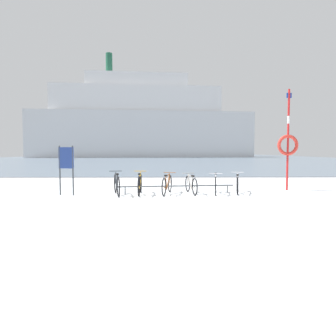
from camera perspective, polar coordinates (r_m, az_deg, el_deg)
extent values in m
cube|color=silver|center=(6.39, 1.11, -11.19)|extent=(80.00, 22.00, 0.08)
cube|color=slate|center=(72.20, -0.48, 2.09)|extent=(80.00, 110.00, 0.08)
cube|color=#47474C|center=(17.26, 0.00, -1.91)|extent=(80.00, 0.50, 0.05)
cylinder|color=#4C5156|center=(10.67, 1.86, -3.56)|extent=(4.22, 0.52, 0.05)
cylinder|color=#4C5156|center=(10.56, -8.44, -4.43)|extent=(0.04, 0.04, 0.28)
cylinder|color=#4C5156|center=(11.14, 11.62, -4.06)|extent=(0.04, 0.04, 0.28)
torus|color=black|center=(10.96, -10.33, -3.02)|extent=(0.23, 0.70, 0.71)
torus|color=black|center=(9.94, -9.74, -3.67)|extent=(0.23, 0.70, 0.71)
cylinder|color=#1E2328|center=(10.62, -10.16, -2.53)|extent=(0.18, 0.54, 0.60)
cylinder|color=#1E2328|center=(10.29, -9.97, -2.85)|extent=(0.08, 0.19, 0.54)
cylinder|color=#1E2328|center=(10.52, -10.13, -1.13)|extent=(0.21, 0.66, 0.09)
cylinder|color=#1E2328|center=(10.17, -9.87, -3.97)|extent=(0.15, 0.45, 0.19)
cylinder|color=#1E2328|center=(10.90, -10.32, -1.95)|extent=(0.06, 0.12, 0.43)
cube|color=black|center=(10.18, -9.94, -1.19)|extent=(0.13, 0.21, 0.05)
cylinder|color=#1E2328|center=(10.85, -10.31, -0.60)|extent=(0.45, 0.14, 0.02)
torus|color=black|center=(10.99, -5.41, -2.98)|extent=(0.06, 0.71, 0.71)
torus|color=black|center=(10.02, -5.76, -3.60)|extent=(0.06, 0.71, 0.71)
cylinder|color=gold|center=(10.66, -5.52, -2.50)|extent=(0.05, 0.52, 0.59)
cylinder|color=gold|center=(10.35, -5.63, -2.81)|extent=(0.04, 0.18, 0.53)
cylinder|color=gold|center=(10.57, -5.55, -1.13)|extent=(0.05, 0.64, 0.09)
cylinder|color=gold|center=(10.24, -5.67, -3.90)|extent=(0.04, 0.43, 0.19)
cylinder|color=gold|center=(10.94, -5.42, -1.93)|extent=(0.04, 0.11, 0.42)
cube|color=black|center=(10.25, -5.67, -1.19)|extent=(0.08, 0.20, 0.05)
cylinder|color=gold|center=(10.88, -5.44, -0.61)|extent=(0.46, 0.03, 0.02)
torus|color=black|center=(11.09, 0.38, -3.07)|extent=(0.17, 0.64, 0.65)
torus|color=black|center=(10.02, -0.81, -3.76)|extent=(0.17, 0.64, 0.65)
cylinder|color=brown|center=(10.73, 0.02, -2.66)|extent=(0.15, 0.56, 0.55)
cylinder|color=brown|center=(10.38, -0.36, -2.99)|extent=(0.08, 0.20, 0.49)
cylinder|color=brown|center=(10.62, -0.07, -1.43)|extent=(0.18, 0.70, 0.08)
cylinder|color=brown|center=(10.26, -0.53, -4.00)|extent=(0.13, 0.47, 0.18)
cylinder|color=brown|center=(11.03, 0.34, -2.12)|extent=(0.06, 0.12, 0.39)
cube|color=black|center=(10.28, -0.46, -1.49)|extent=(0.12, 0.21, 0.05)
cylinder|color=brown|center=(10.97, 0.30, -0.90)|extent=(0.45, 0.12, 0.02)
torus|color=black|center=(11.15, 3.89, -3.10)|extent=(0.15, 0.62, 0.62)
torus|color=black|center=(10.22, 5.29, -3.70)|extent=(0.15, 0.62, 0.62)
cylinder|color=gray|center=(10.83, 4.32, -2.70)|extent=(0.13, 0.51, 0.53)
cylinder|color=gray|center=(10.53, 4.77, -3.00)|extent=(0.07, 0.18, 0.47)
cylinder|color=gray|center=(10.74, 4.43, -1.52)|extent=(0.15, 0.63, 0.08)
cylinder|color=gray|center=(10.42, 4.97, -3.95)|extent=(0.11, 0.42, 0.17)
cylinder|color=gray|center=(11.09, 3.94, -2.19)|extent=(0.05, 0.11, 0.37)
cube|color=black|center=(10.44, 4.89, -1.57)|extent=(0.11, 0.21, 0.05)
cylinder|color=gray|center=(11.04, 3.99, -1.01)|extent=(0.46, 0.11, 0.02)
torus|color=black|center=(10.29, 9.34, -3.56)|extent=(0.15, 0.66, 0.67)
torus|color=black|center=(11.38, 9.33, -2.90)|extent=(0.15, 0.66, 0.67)
cylinder|color=silver|center=(10.63, 9.34, -2.69)|extent=(0.13, 0.57, 0.57)
cylinder|color=silver|center=(10.99, 9.34, -2.61)|extent=(0.07, 0.20, 0.51)
cylinder|color=silver|center=(10.69, 9.35, -1.32)|extent=(0.16, 0.71, 0.08)
cylinder|color=silver|center=(11.16, 9.33, -3.41)|extent=(0.12, 0.47, 0.18)
cylinder|color=silver|center=(10.31, 9.35, -2.45)|extent=(0.06, 0.12, 0.40)
cube|color=black|center=(11.04, 9.35, -1.09)|extent=(0.11, 0.21, 0.05)
cylinder|color=silver|center=(10.33, 9.36, -1.08)|extent=(0.46, 0.10, 0.02)
torus|color=black|center=(11.64, 13.48, -2.86)|extent=(0.20, 0.64, 0.65)
torus|color=black|center=(10.63, 13.54, -3.44)|extent=(0.20, 0.64, 0.65)
cylinder|color=silver|center=(11.30, 13.50, -2.46)|extent=(0.16, 0.53, 0.54)
cylinder|color=silver|center=(10.97, 13.53, -2.75)|extent=(0.08, 0.19, 0.48)
cylinder|color=silver|center=(11.20, 13.53, -1.30)|extent=(0.19, 0.65, 0.08)
cylinder|color=silver|center=(10.85, 13.52, -3.69)|extent=(0.14, 0.44, 0.18)
cylinder|color=silver|center=(11.58, 13.49, -1.96)|extent=(0.06, 0.12, 0.38)
cube|color=black|center=(10.87, 13.55, -1.34)|extent=(0.12, 0.21, 0.05)
cylinder|color=silver|center=(11.52, 13.51, -0.81)|extent=(0.45, 0.13, 0.02)
cylinder|color=#33383D|center=(10.94, -20.53, -0.47)|extent=(0.05, 0.05, 1.75)
cylinder|color=#33383D|center=(10.71, -18.22, -0.50)|extent=(0.05, 0.05, 1.75)
cube|color=navy|center=(10.80, -19.43, 1.90)|extent=(0.55, 0.13, 0.75)
cylinder|color=red|center=(12.51, 22.56, 5.11)|extent=(0.08, 0.08, 4.01)
cylinder|color=white|center=(12.56, 22.64, 8.77)|extent=(0.09, 0.09, 0.30)
torus|color=red|center=(12.50, 22.54, 4.19)|extent=(0.83, 0.13, 0.83)
cube|color=navy|center=(12.69, 22.74, 13.04)|extent=(0.20, 0.03, 0.20)
cube|color=silver|center=(73.45, -4.98, 6.49)|extent=(55.06, 13.47, 11.17)
cube|color=white|center=(74.43, -6.09, 13.16)|extent=(41.37, 11.00, 6.14)
cube|color=white|center=(75.36, -6.11, 16.63)|extent=(24.96, 8.29, 3.13)
cylinder|color=#1E593F|center=(76.77, -11.53, 19.48)|extent=(1.61, 1.61, 5.03)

